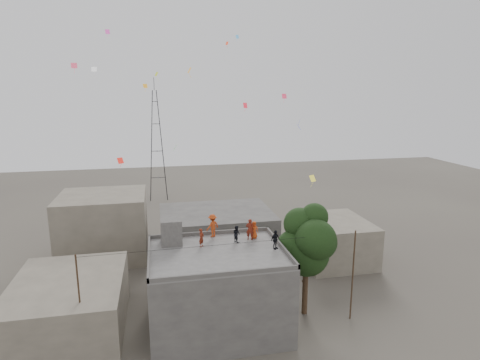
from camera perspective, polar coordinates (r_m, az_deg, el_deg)
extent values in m
plane|color=#46403A|center=(32.91, -3.13, -20.12)|extent=(140.00, 140.00, 0.00)
cube|color=#464341|center=(31.40, -3.20, -15.50)|extent=(10.00, 8.00, 6.00)
cube|color=#5D5A57|center=(30.10, -3.27, -10.36)|extent=(10.00, 8.00, 0.10)
cube|color=#464341|center=(33.65, -4.29, -7.50)|extent=(10.00, 0.15, 0.30)
cube|color=#464341|center=(26.48, -1.96, -13.19)|extent=(10.00, 0.15, 0.30)
cube|color=#464341|center=(31.07, 5.86, -9.26)|extent=(0.15, 8.00, 0.30)
cube|color=#464341|center=(29.76, -12.85, -10.52)|extent=(0.15, 8.00, 0.30)
cube|color=#464341|center=(31.88, -9.74, -7.17)|extent=(1.60, 1.80, 2.00)
cube|color=#665E50|center=(34.10, -23.12, -16.06)|extent=(8.00, 10.00, 4.00)
cube|color=#464341|center=(44.57, -3.38, -7.54)|extent=(12.00, 9.00, 5.00)
cube|color=#665E50|center=(46.11, -18.78, -6.20)|extent=(9.00, 8.00, 7.00)
cube|color=#665E50|center=(44.37, 13.12, -8.37)|extent=(7.00, 8.00, 4.40)
cylinder|color=black|center=(33.97, 9.23, -15.27)|extent=(0.44, 0.44, 4.00)
cylinder|color=black|center=(33.40, 9.51, -12.72)|extent=(0.64, 0.91, 2.14)
sphere|color=black|center=(32.62, 9.43, -10.28)|extent=(3.60, 3.60, 3.60)
sphere|color=black|center=(32.98, 11.09, -8.59)|extent=(3.00, 3.00, 3.00)
sphere|color=black|center=(32.61, 7.64, -9.47)|extent=(2.80, 2.80, 2.80)
sphere|color=black|center=(31.56, 10.73, -8.39)|extent=(3.20, 3.20, 3.20)
sphere|color=black|center=(32.54, 8.49, -6.17)|extent=(2.60, 2.60, 2.60)
sphere|color=black|center=(32.48, 10.54, -5.17)|extent=(2.20, 2.20, 2.20)
cylinder|color=black|center=(29.99, -21.78, -16.35)|extent=(0.12, 0.12, 7.40)
cylinder|color=black|center=(33.28, 15.73, -12.95)|extent=(0.12, 0.12, 7.40)
cylinder|color=black|center=(28.60, -1.91, -9.11)|extent=(20.00, 0.52, 0.02)
cylinder|color=black|center=(67.18, -12.48, 4.68)|extent=(1.27, 1.27, 18.01)
cylinder|color=black|center=(67.19, -11.03, 4.74)|extent=(1.27, 1.27, 18.01)
cylinder|color=black|center=(68.87, -11.05, 4.92)|extent=(1.27, 1.27, 18.01)
cylinder|color=black|center=(68.87, -12.47, 4.86)|extent=(1.27, 1.27, 18.01)
cube|color=black|center=(68.92, -11.56, 0.35)|extent=(2.36, 0.08, 0.08)
cube|color=black|center=(68.92, -11.56, 0.35)|extent=(0.08, 2.36, 0.08)
cube|color=black|center=(68.14, -11.73, 4.05)|extent=(1.81, 0.08, 0.08)
cube|color=black|center=(68.14, -11.73, 4.05)|extent=(0.08, 1.81, 0.08)
cube|color=black|center=(67.66, -11.89, 7.82)|extent=(1.26, 0.08, 0.08)
cube|color=black|center=(67.66, -11.89, 7.82)|extent=(0.08, 1.26, 0.08)
cube|color=black|center=(67.48, -12.03, 10.87)|extent=(0.82, 0.08, 0.08)
cube|color=black|center=(67.48, -12.03, 10.87)|extent=(0.08, 0.82, 0.08)
cylinder|color=black|center=(67.48, -12.14, 13.24)|extent=(0.08, 0.08, 2.00)
imported|color=maroon|center=(32.22, 1.42, -7.03)|extent=(0.73, 0.59, 1.74)
imported|color=#C74516|center=(32.59, 2.02, -7.10)|extent=(0.78, 0.61, 1.43)
imported|color=black|center=(31.80, -0.49, -7.67)|extent=(0.74, 0.81, 1.35)
imported|color=black|center=(30.57, 5.03, -8.44)|extent=(0.92, 0.73, 1.47)
imported|color=#B93F15|center=(32.91, -3.92, -6.49)|extent=(1.41, 1.26, 1.89)
imported|color=maroon|center=(31.01, -5.50, -8.17)|extent=(0.58, 0.63, 1.44)
plane|color=red|center=(32.93, -16.64, 2.66)|extent=(0.52, 0.47, 0.45)
plane|color=#F0253A|center=(39.33, 0.75, 10.57)|extent=(0.36, 0.50, 0.51)
plane|color=#FDAA26|center=(36.94, -13.33, 12.89)|extent=(0.41, 0.28, 0.34)
plane|color=#2527D4|center=(36.18, 8.41, 8.14)|extent=(0.35, 0.56, 0.53)
plane|color=white|center=(36.98, -20.05, 14.59)|extent=(0.45, 0.23, 0.38)
plane|color=red|center=(43.95, -1.86, 18.86)|extent=(0.29, 0.36, 0.33)
plane|color=green|center=(32.48, -9.23, 5.27)|extent=(0.22, 0.50, 0.45)
plane|color=#E43559|center=(35.94, 6.31, 11.77)|extent=(0.39, 0.40, 0.42)
plane|color=orange|center=(27.95, -7.21, 15.24)|extent=(0.24, 0.42, 0.35)
plane|color=#4DA6E8|center=(41.77, -0.39, 19.71)|extent=(0.30, 0.32, 0.32)
plane|color=#E849B6|center=(35.78, -18.33, 19.39)|extent=(0.39, 0.23, 0.34)
plane|color=yellow|center=(33.03, 10.28, 0.23)|extent=(0.63, 0.51, 0.49)
plane|color=#FD5072|center=(30.81, -22.53, 14.80)|extent=(0.42, 0.24, 0.36)
plane|color=#D5ED24|center=(37.50, -11.79, 14.54)|extent=(0.33, 0.42, 0.33)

